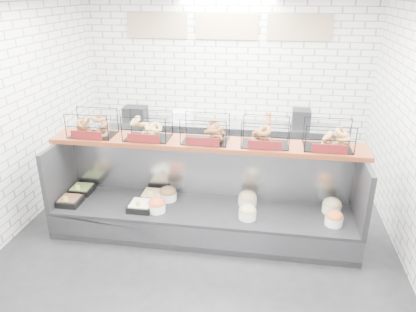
# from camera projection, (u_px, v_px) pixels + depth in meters

# --- Properties ---
(ground) EXTENTS (5.50, 5.50, 0.00)m
(ground) POSITION_uv_depth(u_px,v_px,m) (199.00, 246.00, 5.26)
(ground) COLOR black
(ground) RESTS_ON ground
(room_shell) EXTENTS (5.02, 5.51, 3.01)m
(room_shell) POSITION_uv_depth(u_px,v_px,m) (206.00, 79.00, 5.02)
(room_shell) COLOR silver
(room_shell) RESTS_ON ground
(display_case) EXTENTS (4.00, 0.90, 1.20)m
(display_case) POSITION_uv_depth(u_px,v_px,m) (203.00, 211.00, 5.45)
(display_case) COLOR black
(display_case) RESTS_ON ground
(bagel_shelf) EXTENTS (4.10, 0.50, 0.40)m
(bagel_shelf) POSITION_uv_depth(u_px,v_px,m) (205.00, 132.00, 5.20)
(bagel_shelf) COLOR #532211
(bagel_shelf) RESTS_ON display_case
(prep_counter) EXTENTS (4.00, 0.60, 1.20)m
(prep_counter) POSITION_uv_depth(u_px,v_px,m) (222.00, 146.00, 7.29)
(prep_counter) COLOR #93969B
(prep_counter) RESTS_ON ground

